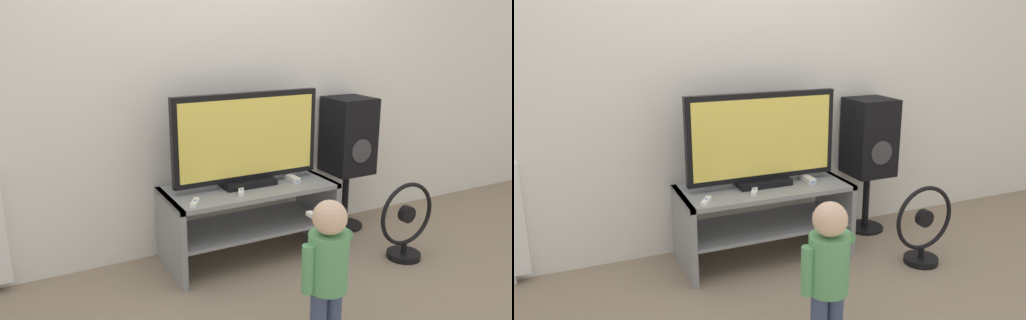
% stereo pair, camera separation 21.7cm
% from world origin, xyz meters
% --- Properties ---
extents(ground_plane, '(16.00, 16.00, 0.00)m').
position_xyz_m(ground_plane, '(0.00, 0.00, 0.00)').
color(ground_plane, gray).
extents(wall_back, '(10.00, 0.06, 2.60)m').
position_xyz_m(wall_back, '(0.00, 0.59, 1.30)').
color(wall_back, silver).
rests_on(wall_back, ground_plane).
extents(tv_stand, '(1.12, 0.51, 0.51)m').
position_xyz_m(tv_stand, '(0.00, 0.25, 0.33)').
color(tv_stand, gray).
rests_on(tv_stand, ground_plane).
extents(television, '(1.01, 0.20, 0.61)m').
position_xyz_m(television, '(0.00, 0.28, 0.80)').
color(television, black).
rests_on(television, tv_stand).
extents(game_console, '(0.05, 0.20, 0.04)m').
position_xyz_m(game_console, '(0.30, 0.24, 0.52)').
color(game_console, white).
rests_on(game_console, tv_stand).
extents(remote_primary, '(0.10, 0.13, 0.03)m').
position_xyz_m(remote_primary, '(-0.44, 0.09, 0.52)').
color(remote_primary, white).
rests_on(remote_primary, tv_stand).
extents(remote_secondary, '(0.09, 0.13, 0.03)m').
position_xyz_m(remote_secondary, '(-0.11, 0.14, 0.52)').
color(remote_secondary, white).
rests_on(remote_secondary, tv_stand).
extents(child, '(0.29, 0.44, 0.76)m').
position_xyz_m(child, '(-0.11, -0.78, 0.45)').
color(child, '#3F4C72').
rests_on(child, ground_plane).
extents(speaker_tower, '(0.31, 0.32, 1.01)m').
position_xyz_m(speaker_tower, '(0.90, 0.38, 0.70)').
color(speaker_tower, black).
rests_on(speaker_tower, ground_plane).
extents(floor_fan, '(0.44, 0.22, 0.53)m').
position_xyz_m(floor_fan, '(0.92, -0.25, 0.24)').
color(floor_fan, black).
rests_on(floor_fan, ground_plane).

